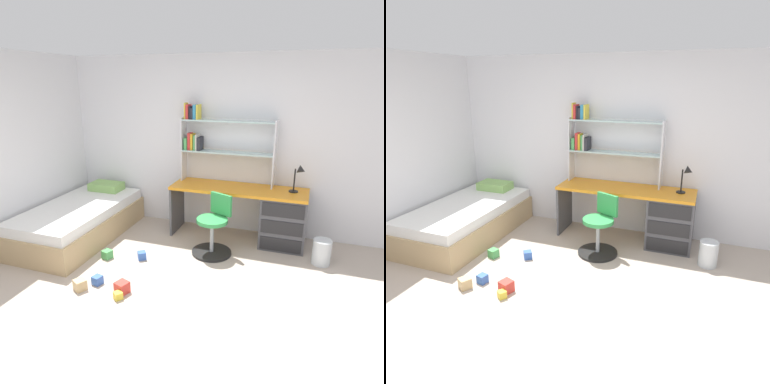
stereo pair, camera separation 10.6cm
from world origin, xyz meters
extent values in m
cube|color=#B2A393|center=(0.00, 0.00, -0.01)|extent=(5.94, 5.81, 0.02)
cube|color=silver|center=(0.00, 2.44, 1.27)|extent=(5.94, 0.06, 2.53)
cube|color=orange|center=(0.23, 2.09, 0.74)|extent=(1.87, 0.59, 0.04)
cube|color=#4C4C51|center=(0.87, 2.09, 0.36)|extent=(0.59, 0.56, 0.72)
cube|color=#4C4C51|center=(-0.68, 2.09, 0.36)|extent=(0.03, 0.53, 0.72)
cube|color=black|center=(0.87, 1.81, 0.12)|extent=(0.53, 0.01, 0.18)
cube|color=black|center=(0.87, 1.81, 0.36)|extent=(0.53, 0.01, 0.18)
cube|color=black|center=(0.87, 1.81, 0.60)|extent=(0.53, 0.01, 0.18)
cube|color=silver|center=(-0.64, 2.27, 1.21)|extent=(0.02, 0.22, 0.92)
cube|color=silver|center=(0.67, 2.27, 1.21)|extent=(0.02, 0.22, 0.92)
cube|color=silver|center=(0.02, 2.27, 1.20)|extent=(1.29, 0.22, 0.02)
cube|color=silver|center=(0.02, 2.27, 1.64)|extent=(1.29, 0.22, 0.02)
cube|color=#4CA559|center=(-0.59, 2.27, 1.30)|extent=(0.04, 0.17, 0.17)
cube|color=red|center=(-0.54, 2.27, 1.33)|extent=(0.04, 0.14, 0.24)
cube|color=gold|center=(-0.50, 2.27, 1.33)|extent=(0.03, 0.15, 0.23)
cube|color=#4CA559|center=(-0.46, 2.27, 1.32)|extent=(0.03, 0.15, 0.21)
cube|color=beige|center=(-0.42, 2.27, 1.33)|extent=(0.02, 0.18, 0.23)
cube|color=#26262D|center=(-0.39, 2.27, 1.31)|extent=(0.04, 0.20, 0.19)
cube|color=yellow|center=(-0.60, 2.27, 1.76)|extent=(0.02, 0.12, 0.22)
cube|color=red|center=(-0.56, 2.27, 1.75)|extent=(0.03, 0.16, 0.20)
cube|color=#26262D|center=(-0.53, 2.27, 1.74)|extent=(0.02, 0.13, 0.18)
cube|color=#26262D|center=(-0.50, 2.27, 1.73)|extent=(0.03, 0.14, 0.15)
cube|color=#338CBF|center=(-0.45, 2.27, 1.75)|extent=(0.04, 0.14, 0.20)
cube|color=yellow|center=(-0.41, 2.27, 1.75)|extent=(0.02, 0.18, 0.20)
cylinder|color=black|center=(0.96, 2.14, 0.76)|extent=(0.12, 0.12, 0.02)
cylinder|color=black|center=(0.96, 2.14, 0.92)|extent=(0.02, 0.02, 0.30)
cone|color=black|center=(1.04, 2.09, 1.07)|extent=(0.12, 0.11, 0.13)
cylinder|color=black|center=(0.03, 1.51, 0.01)|extent=(0.52, 0.52, 0.03)
cylinder|color=#A5A8AD|center=(0.03, 1.51, 0.22)|extent=(0.05, 0.05, 0.44)
cylinder|color=green|center=(0.03, 1.51, 0.46)|extent=(0.40, 0.40, 0.05)
cube|color=green|center=(0.10, 1.68, 0.64)|extent=(0.31, 0.16, 0.28)
cube|color=tan|center=(-1.92, 1.39, 0.17)|extent=(1.05, 2.00, 0.35)
cube|color=white|center=(-1.92, 1.39, 0.42)|extent=(0.99, 1.94, 0.14)
cube|color=#8CBF66|center=(-1.92, 2.14, 0.55)|extent=(0.50, 0.32, 0.12)
cylinder|color=silver|center=(1.38, 1.70, 0.16)|extent=(0.22, 0.22, 0.32)
cube|color=gold|center=(-0.61, 0.22, 0.04)|extent=(0.11, 0.11, 0.08)
cube|color=red|center=(-0.63, 0.34, 0.06)|extent=(0.16, 0.16, 0.13)
cube|color=#479E51|center=(-1.20, 0.95, 0.05)|extent=(0.13, 0.13, 0.11)
cube|color=tan|center=(-1.09, 0.24, 0.06)|extent=(0.16, 0.16, 0.12)
cube|color=#3860B7|center=(-0.97, 0.40, 0.05)|extent=(0.12, 0.12, 0.10)
cube|color=#3860B7|center=(-0.77, 1.07, 0.05)|extent=(0.14, 0.14, 0.10)
camera|label=1|loc=(1.14, -2.44, 2.17)|focal=32.43mm
camera|label=2|loc=(1.24, -2.40, 2.17)|focal=32.43mm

